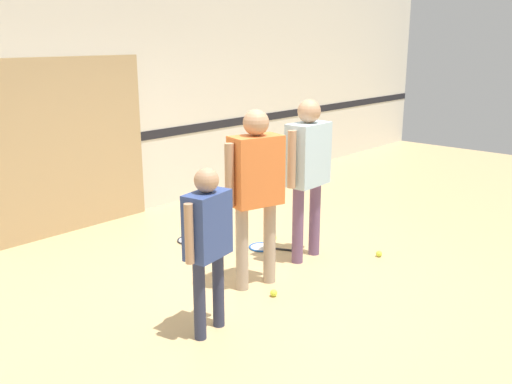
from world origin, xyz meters
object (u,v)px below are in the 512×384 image
at_px(person_instructor, 256,180).
at_px(tennis_ball_by_spare_racket, 199,239).
at_px(tennis_ball_stray_right, 274,238).
at_px(racket_spare_on_floor, 192,240).
at_px(tennis_ball_near_instructor, 274,293).
at_px(person_student_right, 308,163).
at_px(person_student_left, 208,233).
at_px(tennis_ball_stray_left, 379,254).
at_px(racket_second_spare, 263,247).

distance_m(person_instructor, tennis_ball_by_spare_racket, 1.70).
bearing_deg(tennis_ball_stray_right, tennis_ball_by_spare_racket, 134.72).
bearing_deg(racket_spare_on_floor, tennis_ball_near_instructor, -107.16).
height_order(person_student_right, tennis_ball_stray_right, person_student_right).
bearing_deg(person_student_left, tennis_ball_by_spare_racket, 40.11).
relative_size(tennis_ball_near_instructor, tennis_ball_stray_left, 1.00).
bearing_deg(tennis_ball_stray_right, tennis_ball_near_instructor, -139.73).
bearing_deg(racket_second_spare, tennis_ball_by_spare_racket, -178.02).
bearing_deg(racket_spare_on_floor, tennis_ball_stray_left, -62.51).
xyz_separation_m(racket_second_spare, tennis_ball_near_instructor, (-0.87, -0.89, 0.02)).
relative_size(person_instructor, tennis_ball_by_spare_racket, 25.55).
xyz_separation_m(person_instructor, person_student_right, (0.88, 0.07, 0.01)).
xyz_separation_m(person_student_right, tennis_ball_by_spare_racket, (-0.42, 1.23, -1.02)).
bearing_deg(tennis_ball_stray_right, racket_second_spare, -164.30).
xyz_separation_m(person_instructor, person_student_left, (-0.92, -0.32, -0.20)).
xyz_separation_m(racket_spare_on_floor, tennis_ball_by_spare_racket, (0.04, -0.10, 0.02)).
bearing_deg(person_instructor, tennis_ball_stray_right, 48.22).
xyz_separation_m(racket_spare_on_floor, tennis_ball_stray_right, (0.65, -0.71, 0.02)).
distance_m(tennis_ball_near_instructor, tennis_ball_stray_left, 1.53).
height_order(racket_second_spare, tennis_ball_stray_right, tennis_ball_stray_right).
xyz_separation_m(person_student_left, person_student_right, (1.79, 0.39, 0.21)).
xyz_separation_m(tennis_ball_by_spare_racket, tennis_ball_stray_right, (0.61, -0.62, 0.00)).
relative_size(racket_second_spare, tennis_ball_by_spare_racket, 8.12).
distance_m(person_student_right, tennis_ball_by_spare_racket, 1.65).
xyz_separation_m(person_instructor, tennis_ball_stray_right, (1.06, 0.68, -1.01)).
bearing_deg(tennis_ball_near_instructor, person_student_left, -177.53).
distance_m(person_instructor, tennis_ball_stray_left, 1.83).
relative_size(racket_second_spare, tennis_ball_stray_left, 8.12).
xyz_separation_m(person_instructor, racket_spare_on_floor, (0.42, 1.39, -1.03)).
bearing_deg(racket_spare_on_floor, person_instructor, -107.45).
height_order(person_instructor, tennis_ball_by_spare_racket, person_instructor).
bearing_deg(tennis_ball_by_spare_racket, tennis_ball_stray_left, -61.34).
height_order(person_student_right, racket_second_spare, person_student_right).
bearing_deg(person_student_right, tennis_ball_near_instructor, 18.49).
bearing_deg(tennis_ball_stray_left, tennis_ball_near_instructor, 171.89).
distance_m(tennis_ball_stray_left, tennis_ball_stray_right, 1.24).
bearing_deg(person_student_right, person_instructor, 2.53).
bearing_deg(racket_spare_on_floor, person_student_left, -128.61).
relative_size(person_instructor, tennis_ball_stray_left, 25.55).
xyz_separation_m(person_student_right, tennis_ball_stray_right, (0.19, 0.61, -1.02)).
height_order(person_instructor, tennis_ball_stray_left, person_instructor).
bearing_deg(racket_second_spare, person_instructor, -76.69).
distance_m(person_student_left, tennis_ball_near_instructor, 1.17).
bearing_deg(person_student_right, racket_spare_on_floor, -72.85).
height_order(racket_second_spare, tennis_ball_stray_left, tennis_ball_stray_left).
relative_size(person_student_left, tennis_ball_stray_right, 20.61).
relative_size(person_student_left, person_student_right, 0.80).
distance_m(person_student_right, racket_spare_on_floor, 1.75).
bearing_deg(person_student_right, tennis_ball_stray_right, -108.93).
distance_m(tennis_ball_near_instructor, tennis_ball_stray_right, 1.49).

